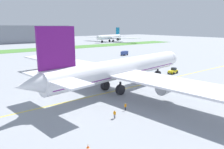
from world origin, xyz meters
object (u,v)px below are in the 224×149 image
Objects in this scene: parked_airliner_far_right at (110,37)px; traffic_cone_starboard_wing at (218,86)px; airliner_foreground at (120,69)px; service_truck_baggage_loader at (124,53)px; pushback_tug at (173,71)px; traffic_cone_port_wing at (88,146)px; ground_crew_marshaller_front at (115,114)px; ground_crew_wingwalker_port at (125,106)px; service_truck_fuel_bowser at (45,66)px.

traffic_cone_starboard_wing is at bearing -117.40° from parked_airliner_far_right.
airliner_foreground reaches higher than service_truck_baggage_loader.
pushback_tug is 166.92m from parked_airliner_far_right.
traffic_cone_port_wing is at bearing -133.70° from service_truck_baggage_loader.
ground_crew_marshaller_front is 0.31× the size of service_truck_baggage_loader.
traffic_cone_starboard_wing is (46.19, 4.45, 0.00)m from traffic_cone_port_wing.
airliner_foreground is 185.87m from parked_airliner_far_right.
traffic_cone_starboard_wing is (24.29, -14.88, -5.52)m from airliner_foreground.
pushback_tug reaches higher than traffic_cone_starboard_wing.
parked_airliner_far_right is at bearing 53.81° from airliner_foreground.
ground_crew_wingwalker_port is at bearing -156.61° from pushback_tug.
ground_crew_marshaller_front is 90.27m from service_truck_baggage_loader.
ground_crew_wingwalker_port is at bearing -126.11° from parked_airliner_far_right.
ground_crew_wingwalker_port is at bearing 28.41° from traffic_cone_port_wing.
ground_crew_wingwalker_port is (-37.34, -16.15, -0.01)m from pushback_tug.
parked_airliner_far_right reaches higher than service_truck_fuel_bowser.
ground_crew_marshaller_front is (-4.18, -1.69, -0.01)m from ground_crew_wingwalker_port.
ground_crew_marshaller_front is 2.73× the size of traffic_cone_starboard_wing.
airliner_foreground is at bearing 148.51° from traffic_cone_starboard_wing.
traffic_cone_port_wing is at bearing -148.94° from ground_crew_marshaller_front.
ground_crew_wingwalker_port is at bearing 22.05° from ground_crew_marshaller_front.
service_truck_baggage_loader is at bearing 48.28° from airliner_foreground.
airliner_foreground is at bearing 41.44° from traffic_cone_port_wing.
traffic_cone_starboard_wing is 63.06m from service_truck_fuel_bowser.
parked_airliner_far_right is at bearing 53.22° from ground_crew_marshaller_front.
ground_crew_marshaller_front is 54.68m from service_truck_fuel_bowser.
service_truck_fuel_bowser reaches higher than ground_crew_wingwalker_port.
service_truck_fuel_bowser reaches higher than pushback_tug.
pushback_tug reaches higher than ground_crew_marshaller_front.
pushback_tug is 52.79m from service_truck_baggage_loader.
ground_crew_marshaller_front reaches higher than traffic_cone_port_wing.
airliner_foreground is at bearing -171.98° from pushback_tug.
airliner_foreground reaches higher than ground_crew_marshaller_front.
airliner_foreground is 155.94× the size of traffic_cone_starboard_wing.
ground_crew_marshaller_front is at bearing -132.60° from airliner_foreground.
ground_crew_marshaller_front is at bearing -131.90° from service_truck_baggage_loader.
service_truck_baggage_loader is at bearing 49.41° from ground_crew_wingwalker_port.
service_truck_fuel_bowser is at bearing -136.56° from parked_airliner_far_right.
service_truck_baggage_loader is at bearing 71.14° from traffic_cone_starboard_wing.
service_truck_baggage_loader reaches higher than traffic_cone_starboard_wing.
traffic_cone_port_wing is (-13.42, -7.26, -0.69)m from ground_crew_wingwalker_port.
airliner_foreground is 71.69m from service_truck_baggage_loader.
traffic_cone_starboard_wing is 0.10× the size of service_truck_fuel_bowser.
traffic_cone_starboard_wing is (-4.56, -18.95, -0.69)m from pushback_tug.
parked_airliner_far_right is (115.63, 109.51, 3.98)m from service_truck_fuel_bowser.
service_truck_fuel_bowser is (-30.17, 55.37, 1.13)m from traffic_cone_starboard_wing.
airliner_foreground is 56.72× the size of ground_crew_wingwalker_port.
service_truck_baggage_loader is 0.07× the size of parked_airliner_far_right.
parked_airliner_far_right reaches higher than traffic_cone_starboard_wing.
traffic_cone_port_wing is at bearing -138.56° from airliner_foreground.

